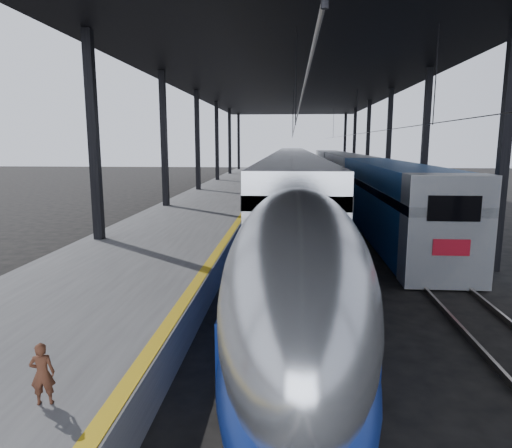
# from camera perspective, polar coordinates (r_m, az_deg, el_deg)

# --- Properties ---
(ground) EXTENTS (160.00, 160.00, 0.00)m
(ground) POSITION_cam_1_polar(r_m,az_deg,el_deg) (13.47, -3.89, -10.78)
(ground) COLOR black
(ground) RESTS_ON ground
(platform) EXTENTS (6.00, 80.00, 1.00)m
(platform) POSITION_cam_1_polar(r_m,az_deg,el_deg) (33.17, -4.99, 2.60)
(platform) COLOR #4C4C4F
(platform) RESTS_ON ground
(yellow_strip) EXTENTS (0.30, 80.00, 0.01)m
(yellow_strip) POSITION_cam_1_polar(r_m,az_deg,el_deg) (32.77, -0.16, 3.44)
(yellow_strip) COLOR gold
(yellow_strip) RESTS_ON platform
(rails) EXTENTS (6.52, 80.00, 0.16)m
(rails) POSITION_cam_1_polar(r_m,az_deg,el_deg) (32.90, 8.91, 1.72)
(rails) COLOR slate
(rails) RESTS_ON ground
(canopy) EXTENTS (18.00, 75.00, 9.47)m
(canopy) POSITION_cam_1_polar(r_m,az_deg,el_deg) (32.74, 4.60, 17.63)
(canopy) COLOR black
(canopy) RESTS_ON ground
(tgv_train) EXTENTS (2.86, 65.20, 4.10)m
(tgv_train) POSITION_cam_1_polar(r_m,az_deg,el_deg) (35.88, 4.58, 5.45)
(tgv_train) COLOR #B3B6BB
(tgv_train) RESTS_ON ground
(second_train) EXTENTS (2.76, 56.05, 3.80)m
(second_train) POSITION_cam_1_polar(r_m,az_deg,el_deg) (42.36, 11.36, 6.00)
(second_train) COLOR navy
(second_train) RESTS_ON ground
(child) EXTENTS (0.39, 0.31, 0.95)m
(child) POSITION_cam_1_polar(r_m,az_deg,el_deg) (7.66, -25.15, -16.57)
(child) COLOR #4A2718
(child) RESTS_ON platform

